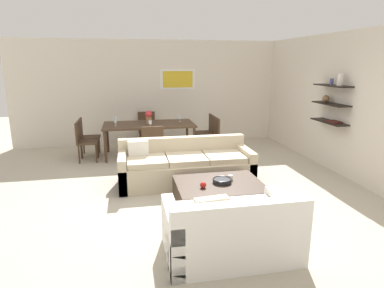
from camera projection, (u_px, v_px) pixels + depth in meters
name	position (u px, v px, depth m)	size (l,w,h in m)	color
ground_plane	(190.00, 189.00, 5.70)	(18.00, 18.00, 0.00)	#BCB29E
back_wall_unit	(177.00, 92.00, 8.79)	(8.40, 0.09, 2.70)	silver
right_wall_shelf_unit	(335.00, 103.00, 6.51)	(0.34, 8.20, 2.70)	silver
sofa_beige	(185.00, 167.00, 5.94)	(2.37, 0.90, 0.78)	beige
loveseat_white	(231.00, 231.00, 3.68)	(1.46, 0.90, 0.78)	white
coffee_table	(219.00, 195.00, 4.95)	(1.28, 1.00, 0.38)	#38281E
decorative_bowl	(222.00, 180.00, 4.92)	(0.29, 0.29, 0.06)	black
candle_jar	(230.00, 178.00, 5.02)	(0.07, 0.07, 0.08)	silver
apple_on_coffee_table	(203.00, 185.00, 4.71)	(0.09, 0.09, 0.09)	red
dining_table	(149.00, 126.00, 7.63)	(2.08, 1.04, 0.75)	#422D1E
dining_chair_head	(147.00, 127.00, 8.56)	(0.44, 0.44, 0.88)	#422D1E
dining_chair_right_far	(207.00, 130.00, 8.17)	(0.44, 0.44, 0.88)	#422D1E
dining_chair_foot	(152.00, 143.00, 6.79)	(0.44, 0.44, 0.88)	#422D1E
dining_chair_left_far	(86.00, 135.00, 7.63)	(0.44, 0.44, 0.88)	#422D1E
dining_chair_left_near	(84.00, 139.00, 7.18)	(0.44, 0.44, 0.88)	#422D1E
dining_chair_right_near	(212.00, 134.00, 7.72)	(0.44, 0.44, 0.88)	#422D1E
wine_glass_left_far	(116.00, 119.00, 7.57)	(0.08, 0.08, 0.17)	silver
wine_glass_right_far	(180.00, 117.00, 7.85)	(0.07, 0.07, 0.16)	silver
wine_glass_head	(148.00, 116.00, 8.03)	(0.06, 0.06, 0.16)	silver
wine_glass_left_near	(115.00, 121.00, 7.33)	(0.07, 0.07, 0.15)	silver
wine_glass_foot	(150.00, 122.00, 7.15)	(0.07, 0.07, 0.16)	silver
centerpiece_vase	(149.00, 117.00, 7.56)	(0.16, 0.16, 0.31)	olive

